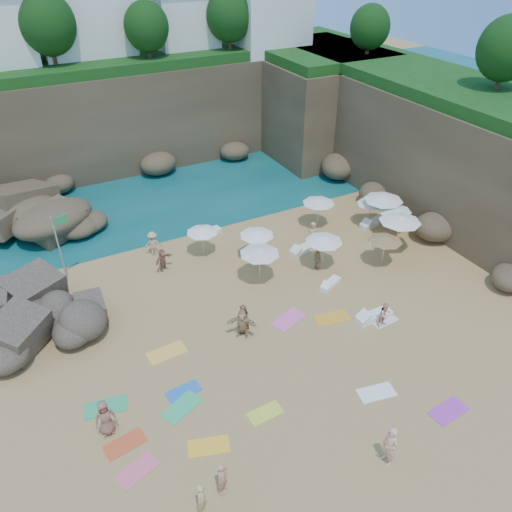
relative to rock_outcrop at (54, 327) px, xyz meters
name	(u,v)px	position (x,y,z in m)	size (l,w,h in m)	color
ground	(249,325)	(9.10, -4.66, 0.00)	(120.00, 120.00, 0.00)	tan
seawater	(109,142)	(9.10, 25.34, 0.00)	(120.00, 120.00, 0.00)	#0C4751
cliff_back	(138,112)	(11.10, 20.34, 4.00)	(44.00, 8.00, 8.00)	brown
cliff_right	(426,142)	(28.10, 3.34, 4.00)	(8.00, 30.00, 8.00)	brown
cliff_corner	(315,103)	(26.10, 15.34, 4.00)	(10.00, 12.00, 8.00)	brown
clifftop_buildings	(135,19)	(12.07, 21.14, 11.24)	(28.48, 9.48, 7.00)	white
clifftop_trees	(184,29)	(13.88, 14.86, 11.26)	(35.60, 23.82, 4.40)	#11380F
rock_outcrop	(54,327)	(0.00, 0.00, 0.00)	(6.92, 5.19, 2.77)	brown
flag_pole	(60,240)	(1.52, 3.80, 2.80)	(0.83, 0.35, 4.39)	silver
parasol_0	(202,230)	(9.66, 2.83, 1.73)	(1.99, 1.99, 1.89)	silver
parasol_1	(319,201)	(18.08, 2.45, 1.92)	(2.22, 2.22, 2.10)	silver
parasol_2	(257,233)	(12.42, 0.76, 1.86)	(2.14, 2.14, 2.03)	silver
parasol_3	(372,202)	(21.40, 0.93, 1.74)	(2.00, 2.00, 1.89)	silver
parasol_4	(400,219)	(20.84, -2.51, 2.29)	(2.64, 2.64, 2.49)	silver
parasol_5	(324,239)	(15.57, -1.88, 1.97)	(2.27, 2.27, 2.15)	silver
parasol_6	(386,239)	(19.03, -3.36, 1.80)	(2.08, 2.08, 1.96)	silver
parasol_7	(384,197)	(21.79, 0.24, 2.29)	(2.64, 2.64, 2.50)	silver
parasol_8	(395,209)	(21.92, -0.83, 1.92)	(2.22, 2.22, 2.10)	silver
parasol_9	(260,251)	(11.50, -1.35, 2.03)	(2.34, 2.34, 2.22)	silver
lounger_0	(303,249)	(15.44, 0.09, 0.15)	(1.96, 0.65, 0.30)	white
lounger_1	(207,233)	(10.77, 4.80, 0.15)	(1.97, 0.66, 0.31)	white
lounger_2	(372,223)	(21.52, 0.67, 0.16)	(2.02, 0.67, 0.31)	silver
lounger_3	(331,284)	(14.92, -3.76, 0.12)	(1.55, 0.52, 0.24)	white
lounger_4	(381,242)	(20.50, -1.51, 0.13)	(1.68, 0.56, 0.26)	white
lounger_5	(374,316)	(15.28, -7.27, 0.16)	(2.05, 0.68, 0.32)	white
towel_1	(137,470)	(1.48, -10.11, 0.01)	(1.64, 0.82, 0.03)	#F15D75
towel_2	(209,446)	(4.34, -10.41, 0.01)	(1.68, 0.84, 0.03)	yellow
towel_3	(182,407)	(4.07, -8.07, 0.02)	(1.79, 0.89, 0.03)	#32AF68
towel_4	(265,413)	(7.15, -10.03, 0.01)	(1.53, 0.77, 0.03)	#CFD939
towel_5	(376,392)	(12.15, -11.37, 0.01)	(1.69, 0.84, 0.03)	white
towel_6	(448,411)	(14.25, -13.63, 0.02)	(1.76, 0.88, 0.03)	#B537B5
towel_7	(125,444)	(1.38, -8.73, 0.01)	(1.66, 0.83, 0.03)	#D24B25
towel_8	(183,392)	(4.45, -7.27, 0.01)	(1.54, 0.77, 0.03)	blue
towel_9	(288,319)	(11.18, -5.23, 0.02)	(1.94, 0.97, 0.03)	pink
towel_10	(332,318)	(13.33, -6.21, 0.02)	(1.88, 0.94, 0.03)	orange
towel_11	(105,407)	(1.12, -6.49, 0.02)	(1.85, 0.93, 0.03)	#2D9F5E
towel_12	(167,353)	(4.61, -4.57, 0.02)	(1.90, 0.95, 0.03)	#FCB542
towel_13	(384,321)	(15.66, -7.68, 0.01)	(1.50, 0.75, 0.03)	silver
person_stand_0	(202,499)	(3.13, -12.75, 0.74)	(0.54, 0.36, 1.49)	tan
person_stand_1	(243,319)	(8.62, -4.92, 0.84)	(0.82, 0.64, 1.69)	#AA7755
person_stand_2	(153,243)	(6.83, 4.18, 0.83)	(1.07, 0.44, 1.65)	tan
person_stand_3	(318,259)	(15.12, -2.01, 0.73)	(0.86, 0.36, 1.47)	tan
person_stand_4	(313,232)	(16.59, 0.79, 0.73)	(0.72, 0.39, 1.47)	tan
person_stand_5	(163,260)	(6.81, 2.30, 0.73)	(1.35, 0.39, 1.46)	#A16250
person_stand_6	(390,446)	(10.27, -14.28, 0.96)	(0.70, 0.46, 1.92)	#F2A989
person_lie_2	(108,428)	(0.93, -7.85, 0.24)	(0.87, 1.78, 0.47)	#895744
person_lie_3	(242,332)	(8.46, -5.20, 0.22)	(1.51, 1.63, 0.43)	tan
person_lie_4	(223,488)	(4.08, -12.42, 0.19)	(0.57, 1.56, 0.37)	tan
person_lie_5	(383,322)	(15.35, -7.94, 0.27)	(0.69, 1.42, 0.54)	#EAA685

